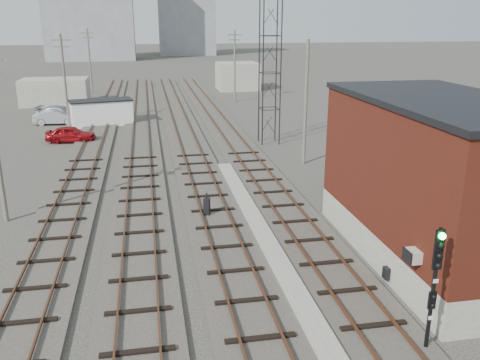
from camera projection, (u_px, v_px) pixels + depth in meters
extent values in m
plane|color=#282621|center=(184.00, 101.00, 66.81)|extent=(320.00, 320.00, 0.00)
cube|color=#332D28|center=(227.00, 133.00, 47.54)|extent=(3.20, 90.00, 0.20)
cube|color=#4C2816|center=(220.00, 131.00, 47.34)|extent=(0.07, 90.00, 0.12)
cube|color=#4C2816|center=(235.00, 130.00, 47.59)|extent=(0.07, 90.00, 0.12)
cube|color=#332D28|center=(185.00, 135.00, 46.85)|extent=(3.20, 90.00, 0.20)
cube|color=#4C2816|center=(177.00, 133.00, 46.65)|extent=(0.07, 90.00, 0.12)
cube|color=#4C2816|center=(192.00, 132.00, 46.90)|extent=(0.07, 90.00, 0.12)
cube|color=#332D28|center=(141.00, 137.00, 46.16)|extent=(3.20, 90.00, 0.20)
cube|color=#4C2816|center=(133.00, 134.00, 45.96)|extent=(0.07, 90.00, 0.12)
cube|color=#4C2816|center=(149.00, 134.00, 46.21)|extent=(0.07, 90.00, 0.12)
cube|color=#332D28|center=(95.00, 138.00, 45.47)|extent=(3.20, 90.00, 0.20)
cube|color=#4C2816|center=(87.00, 136.00, 45.27)|extent=(0.07, 90.00, 0.12)
cube|color=#4C2816|center=(103.00, 136.00, 45.52)|extent=(0.07, 90.00, 0.12)
cube|color=gray|center=(269.00, 247.00, 23.76)|extent=(0.90, 28.00, 0.26)
cube|color=gray|center=(431.00, 241.00, 22.90)|extent=(6.00, 12.00, 1.50)
cube|color=#522013|center=(440.00, 167.00, 21.84)|extent=(6.00, 12.00, 5.50)
cube|color=black|center=(448.00, 101.00, 20.97)|extent=(6.20, 12.20, 0.25)
cube|color=beige|center=(413.00, 256.00, 18.14)|extent=(0.45, 0.62, 0.45)
cube|color=black|center=(386.00, 273.00, 20.57)|extent=(0.20, 0.35, 0.50)
cylinder|color=black|center=(263.00, 55.00, 41.23)|extent=(0.10, 0.10, 15.00)
cylinder|color=black|center=(281.00, 55.00, 41.48)|extent=(0.10, 0.10, 15.00)
cylinder|color=black|center=(259.00, 54.00, 42.63)|extent=(0.10, 0.10, 15.00)
cylinder|color=black|center=(277.00, 54.00, 42.89)|extent=(0.10, 0.10, 15.00)
cylinder|color=#595147|center=(65.00, 82.00, 49.24)|extent=(0.24, 0.24, 9.00)
cube|color=#595147|center=(61.00, 40.00, 48.05)|extent=(1.80, 0.12, 0.12)
cube|color=#595147|center=(61.00, 47.00, 48.24)|extent=(1.40, 0.12, 0.12)
cylinder|color=#595147|center=(90.00, 61.00, 72.66)|extent=(0.24, 0.24, 9.00)
cube|color=#595147|center=(87.00, 33.00, 71.48)|extent=(1.80, 0.12, 0.12)
cube|color=#595147|center=(88.00, 37.00, 71.66)|extent=(1.40, 0.12, 0.12)
cylinder|color=#595147|center=(306.00, 104.00, 36.58)|extent=(0.24, 0.24, 9.00)
cube|color=#595147|center=(308.00, 48.00, 35.40)|extent=(1.80, 0.12, 0.12)
cube|color=#595147|center=(308.00, 57.00, 35.58)|extent=(1.40, 0.12, 0.12)
cylinder|color=#595147|center=(235.00, 67.00, 64.69)|extent=(0.24, 0.24, 9.00)
cube|color=#595147|center=(235.00, 35.00, 63.51)|extent=(1.80, 0.12, 0.12)
cube|color=#595147|center=(235.00, 40.00, 63.69)|extent=(1.40, 0.12, 0.12)
cube|color=gray|center=(186.00, 9.00, 148.58)|extent=(16.00, 12.00, 26.00)
cube|color=gray|center=(55.00, 92.00, 63.57)|extent=(8.00, 5.00, 3.20)
cube|color=gray|center=(237.00, 76.00, 77.13)|extent=(6.00, 6.00, 4.00)
cube|color=gray|center=(425.00, 350.00, 16.51)|extent=(0.40, 0.40, 0.10)
cylinder|color=black|center=(433.00, 292.00, 15.87)|extent=(0.13, 0.13, 4.35)
cube|color=black|center=(439.00, 250.00, 15.40)|extent=(0.28, 0.10, 1.31)
sphere|color=#0CE533|center=(442.00, 236.00, 15.17)|extent=(0.22, 0.22, 0.22)
sphere|color=black|center=(441.00, 246.00, 15.27)|extent=(0.22, 0.22, 0.22)
sphere|color=black|center=(440.00, 256.00, 15.37)|extent=(0.22, 0.22, 0.22)
sphere|color=black|center=(438.00, 266.00, 15.47)|extent=(0.22, 0.22, 0.22)
cube|color=black|center=(432.00, 300.00, 15.93)|extent=(0.24, 0.09, 0.60)
cube|color=white|center=(436.00, 281.00, 15.66)|extent=(0.17, 0.02, 0.13)
cube|color=white|center=(431.00, 318.00, 16.05)|extent=(0.17, 0.02, 0.13)
cube|color=black|center=(207.00, 207.00, 27.41)|extent=(0.41, 0.41, 1.04)
cylinder|color=black|center=(207.00, 195.00, 27.20)|extent=(0.08, 0.08, 0.31)
cube|color=white|center=(102.00, 113.00, 51.35)|extent=(6.31, 3.66, 2.47)
cube|color=black|center=(101.00, 100.00, 50.96)|extent=(6.54, 3.89, 0.12)
imported|color=maroon|center=(71.00, 134.00, 44.32)|extent=(4.37, 2.18, 1.43)
imported|color=#9EA0A6|center=(56.00, 117.00, 51.79)|extent=(4.56, 1.80, 1.48)
imported|color=gray|center=(61.00, 113.00, 53.84)|extent=(5.61, 3.49, 1.52)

